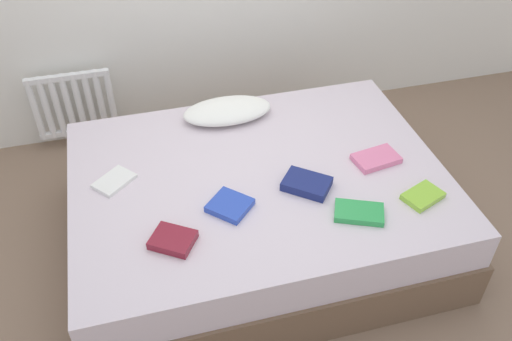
{
  "coord_description": "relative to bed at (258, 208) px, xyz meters",
  "views": [
    {
      "loc": [
        -0.58,
        -2.1,
        2.37
      ],
      "look_at": [
        0.0,
        0.05,
        0.48
      ],
      "focal_mm": 38.09,
      "sensor_mm": 36.0,
      "label": 1
    }
  ],
  "objects": [
    {
      "name": "ground_plane",
      "position": [
        0.0,
        0.0,
        -0.25
      ],
      "size": [
        8.0,
        8.0,
        0.0
      ],
      "primitive_type": "plane",
      "color": "#7F6651"
    },
    {
      "name": "bed",
      "position": [
        0.0,
        0.0,
        0.0
      ],
      "size": [
        2.0,
        1.5,
        0.5
      ],
      "color": "brown",
      "rests_on": "ground"
    },
    {
      "name": "radiator",
      "position": [
        -0.97,
        1.2,
        0.09
      ],
      "size": [
        0.54,
        0.04,
        0.47
      ],
      "color": "white",
      "rests_on": "ground"
    },
    {
      "name": "pillow",
      "position": [
        -0.04,
        0.55,
        0.3
      ],
      "size": [
        0.53,
        0.28,
        0.1
      ],
      "primitive_type": "ellipsoid",
      "color": "white",
      "rests_on": "bed"
    },
    {
      "name": "textbook_pink",
      "position": [
        0.64,
        -0.06,
        0.27
      ],
      "size": [
        0.26,
        0.19,
        0.03
      ],
      "primitive_type": "cube",
      "rotation": [
        0.0,
        0.0,
        0.16
      ],
      "color": "pink",
      "rests_on": "bed"
    },
    {
      "name": "textbook_blue",
      "position": [
        -0.2,
        -0.21,
        0.27
      ],
      "size": [
        0.26,
        0.26,
        0.03
      ],
      "primitive_type": "cube",
      "rotation": [
        0.0,
        0.0,
        0.78
      ],
      "color": "#2847B7",
      "rests_on": "bed"
    },
    {
      "name": "textbook_maroon",
      "position": [
        -0.51,
        -0.37,
        0.27
      ],
      "size": [
        0.25,
        0.24,
        0.04
      ],
      "primitive_type": "cube",
      "rotation": [
        0.0,
        0.0,
        -0.59
      ],
      "color": "maroon",
      "rests_on": "bed"
    },
    {
      "name": "textbook_white",
      "position": [
        -0.74,
        0.12,
        0.26
      ],
      "size": [
        0.24,
        0.24,
        0.02
      ],
      "primitive_type": "cube",
      "rotation": [
        0.0,
        0.0,
        0.71
      ],
      "color": "white",
      "rests_on": "bed"
    },
    {
      "name": "textbook_navy",
      "position": [
        0.21,
        -0.17,
        0.28
      ],
      "size": [
        0.28,
        0.27,
        0.05
      ],
      "primitive_type": "cube",
      "rotation": [
        0.0,
        0.0,
        -0.68
      ],
      "color": "navy",
      "rests_on": "bed"
    },
    {
      "name": "textbook_lime",
      "position": [
        0.75,
        -0.4,
        0.27
      ],
      "size": [
        0.23,
        0.2,
        0.03
      ],
      "primitive_type": "cube",
      "rotation": [
        0.0,
        0.0,
        0.38
      ],
      "color": "#8CC638",
      "rests_on": "bed"
    },
    {
      "name": "textbook_green",
      "position": [
        0.39,
        -0.42,
        0.27
      ],
      "size": [
        0.27,
        0.22,
        0.03
      ],
      "primitive_type": "cube",
      "rotation": [
        0.0,
        0.0,
        -0.41
      ],
      "color": "green",
      "rests_on": "bed"
    }
  ]
}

